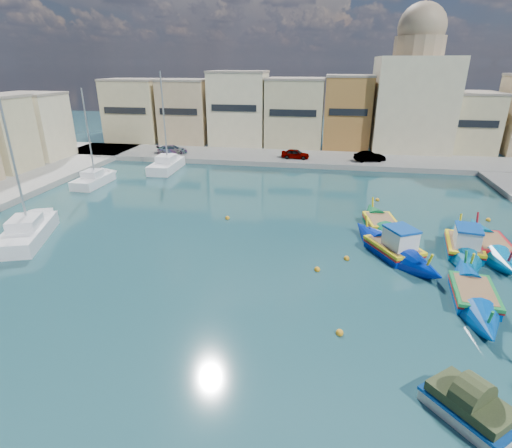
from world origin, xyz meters
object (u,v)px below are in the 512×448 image
(luzzu_blue_south, at_px, (473,296))
(tender_near, at_px, (469,408))
(luzzu_green, at_px, (380,224))
(yacht_north, at_px, (172,163))
(yacht_midnorth, at_px, (102,177))
(yacht_mid, at_px, (37,224))
(luzzu_turquoise_cabin, at_px, (464,247))
(luzzu_blue_cabin, at_px, (394,249))
(luzzu_cyan_mid, at_px, (489,246))
(church_block, at_px, (413,90))

(luzzu_blue_south, xyz_separation_m, tender_near, (-2.66, -8.20, 0.20))
(luzzu_green, distance_m, yacht_north, 27.88)
(yacht_midnorth, distance_m, yacht_mid, 13.55)
(tender_near, relative_size, yacht_midnorth, 0.33)
(tender_near, height_order, yacht_midnorth, yacht_midnorth)
(luzzu_green, bearing_deg, luzzu_turquoise_cabin, -34.33)
(luzzu_blue_cabin, height_order, luzzu_blue_south, luzzu_blue_cabin)
(luzzu_green, distance_m, tender_near, 17.91)
(luzzu_green, xyz_separation_m, yacht_north, (-22.97, 15.80, 0.20))
(luzzu_turquoise_cabin, relative_size, luzzu_blue_cabin, 1.08)
(luzzu_turquoise_cabin, height_order, yacht_midnorth, yacht_midnorth)
(luzzu_blue_cabin, xyz_separation_m, luzzu_cyan_mid, (6.49, 1.87, -0.11))
(luzzu_blue_south, bearing_deg, yacht_midnorth, 150.51)
(luzzu_blue_cabin, relative_size, yacht_midnorth, 0.87)
(church_block, bearing_deg, luzzu_cyan_mid, -89.38)
(luzzu_turquoise_cabin, bearing_deg, yacht_north, 145.51)
(luzzu_cyan_mid, xyz_separation_m, luzzu_green, (-6.83, 2.85, -0.01))
(church_block, bearing_deg, luzzu_blue_south, -93.95)
(yacht_north, xyz_separation_m, yacht_mid, (-2.76, -20.83, -0.01))
(luzzu_cyan_mid, distance_m, tender_near, 16.08)
(luzzu_blue_cabin, xyz_separation_m, luzzu_green, (-0.34, 4.72, -0.12))
(luzzu_green, distance_m, yacht_midnorth, 29.25)
(luzzu_green, bearing_deg, yacht_mid, -168.94)
(luzzu_turquoise_cabin, bearing_deg, yacht_midnorth, 160.44)
(church_block, xyz_separation_m, luzzu_cyan_mid, (0.35, -32.48, -8.12))
(church_block, bearing_deg, luzzu_turquoise_cabin, -92.52)
(church_block, height_order, luzzu_cyan_mid, church_block)
(luzzu_blue_cabin, bearing_deg, yacht_mid, -179.32)
(luzzu_cyan_mid, bearing_deg, luzzu_blue_south, -114.18)
(luzzu_green, bearing_deg, luzzu_blue_south, -68.72)
(luzzu_cyan_mid, bearing_deg, tender_near, -110.86)
(yacht_north, bearing_deg, yacht_midnorth, -124.16)
(luzzu_blue_cabin, height_order, tender_near, luzzu_blue_cabin)
(luzzu_cyan_mid, relative_size, luzzu_green, 1.10)
(luzzu_turquoise_cabin, distance_m, yacht_midnorth, 35.09)
(luzzu_blue_cabin, relative_size, luzzu_green, 1.08)
(luzzu_cyan_mid, distance_m, yacht_midnorth, 36.62)
(luzzu_green, bearing_deg, yacht_north, 145.48)
(church_block, height_order, luzzu_blue_cabin, church_block)
(luzzu_blue_cabin, distance_m, yacht_midnorth, 31.23)
(yacht_midnorth, bearing_deg, luzzu_green, -16.52)
(luzzu_blue_cabin, bearing_deg, church_block, 79.86)
(yacht_mid, bearing_deg, yacht_midnorth, 99.87)
(luzzu_green, distance_m, yacht_mid, 26.21)
(church_block, relative_size, yacht_midnorth, 1.85)
(luzzu_blue_south, bearing_deg, luzzu_turquoise_cabin, 78.61)
(luzzu_green, bearing_deg, luzzu_blue_cabin, -85.94)
(luzzu_turquoise_cabin, height_order, luzzu_green, luzzu_turquoise_cabin)
(luzzu_cyan_mid, height_order, yacht_north, yacht_north)
(church_block, bearing_deg, luzzu_green, -102.34)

